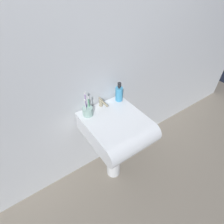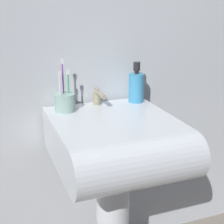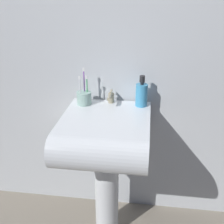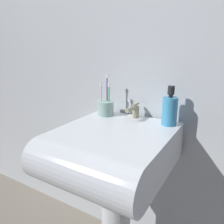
# 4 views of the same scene
# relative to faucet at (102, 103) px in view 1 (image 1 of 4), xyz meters

# --- Properties ---
(ground_plane) EXTENTS (6.00, 6.00, 0.00)m
(ground_plane) POSITION_rel_faucet_xyz_m (0.00, -0.19, -0.89)
(ground_plane) COLOR gray
(ground_plane) RESTS_ON ground
(wall_back) EXTENTS (5.00, 0.05, 2.40)m
(wall_back) POSITION_rel_faucet_xyz_m (0.00, 0.10, 0.31)
(wall_back) COLOR silver
(wall_back) RESTS_ON ground
(sink_pedestal) EXTENTS (0.15, 0.15, 0.67)m
(sink_pedestal) POSITION_rel_faucet_xyz_m (0.00, -0.19, -0.56)
(sink_pedestal) COLOR white
(sink_pedestal) RESTS_ON ground
(sink_basin) EXTENTS (0.49, 0.58, 0.18)m
(sink_basin) POSITION_rel_faucet_xyz_m (0.00, -0.25, -0.13)
(sink_basin) COLOR white
(sink_basin) RESTS_ON sink_pedestal
(faucet) EXTENTS (0.04, 0.13, 0.08)m
(faucet) POSITION_rel_faucet_xyz_m (0.00, 0.00, 0.00)
(faucet) COLOR tan
(faucet) RESTS_ON sink_basin
(toothbrush_cup) EXTENTS (0.09, 0.09, 0.22)m
(toothbrush_cup) POSITION_rel_faucet_xyz_m (-0.16, -0.03, -0.00)
(toothbrush_cup) COLOR #99BFB2
(toothbrush_cup) RESTS_ON sink_basin
(soap_bottle) EXTENTS (0.07, 0.07, 0.19)m
(soap_bottle) POSITION_rel_faucet_xyz_m (0.19, -0.01, 0.03)
(soap_bottle) COLOR #3F99CC
(soap_bottle) RESTS_ON sink_basin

